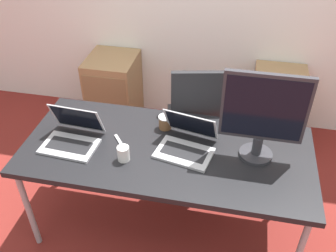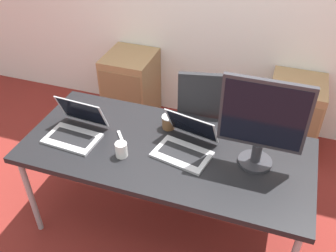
{
  "view_description": "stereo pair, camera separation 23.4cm",
  "coord_description": "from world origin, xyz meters",
  "px_view_note": "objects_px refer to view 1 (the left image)",
  "views": [
    {
      "loc": [
        0.38,
        -1.79,
        2.31
      ],
      "look_at": [
        0.0,
        0.04,
        0.89
      ],
      "focal_mm": 40.0,
      "sensor_mm": 36.0,
      "label": 1
    },
    {
      "loc": [
        0.6,
        -1.72,
        2.31
      ],
      "look_at": [
        0.0,
        0.04,
        0.89
      ],
      "focal_mm": 40.0,
      "sensor_mm": 36.0,
      "label": 2
    }
  ],
  "objects_px": {
    "laptop_right": "(72,137)",
    "coffee_cup_white": "(123,153)",
    "office_chair": "(197,131)",
    "cabinet_left": "(114,90)",
    "cabinet_right": "(276,108)",
    "coffee_cup_brown": "(165,122)",
    "monitor": "(263,115)",
    "laptop_left": "(186,143)"
  },
  "relations": [
    {
      "from": "cabinet_right",
      "to": "coffee_cup_white",
      "type": "xyz_separation_m",
      "value": [
        -1.01,
        -1.36,
        0.44
      ]
    },
    {
      "from": "office_chair",
      "to": "laptop_left",
      "type": "height_order",
      "value": "office_chair"
    },
    {
      "from": "office_chair",
      "to": "coffee_cup_white",
      "type": "bearing_deg",
      "value": -113.12
    },
    {
      "from": "office_chair",
      "to": "cabinet_left",
      "type": "relative_size",
      "value": 1.5
    },
    {
      "from": "cabinet_left",
      "to": "cabinet_right",
      "type": "xyz_separation_m",
      "value": [
        1.56,
        0.0,
        0.0
      ]
    },
    {
      "from": "laptop_right",
      "to": "coffee_cup_white",
      "type": "relative_size",
      "value": 3.68
    },
    {
      "from": "cabinet_right",
      "to": "cabinet_left",
      "type": "bearing_deg",
      "value": 180.0
    },
    {
      "from": "cabinet_right",
      "to": "coffee_cup_white",
      "type": "height_order",
      "value": "coffee_cup_white"
    },
    {
      "from": "coffee_cup_white",
      "to": "office_chair",
      "type": "bearing_deg",
      "value": 66.88
    },
    {
      "from": "office_chair",
      "to": "coffee_cup_brown",
      "type": "distance_m",
      "value": 0.63
    },
    {
      "from": "monitor",
      "to": "coffee_cup_white",
      "type": "bearing_deg",
      "value": -165.58
    },
    {
      "from": "office_chair",
      "to": "cabinet_left",
      "type": "height_order",
      "value": "office_chair"
    },
    {
      "from": "cabinet_right",
      "to": "coffee_cup_brown",
      "type": "distance_m",
      "value": 1.36
    },
    {
      "from": "monitor",
      "to": "coffee_cup_white",
      "type": "relative_size",
      "value": 5.92
    },
    {
      "from": "cabinet_right",
      "to": "laptop_left",
      "type": "xyz_separation_m",
      "value": [
        -0.65,
        -1.18,
        0.43
      ]
    },
    {
      "from": "office_chair",
      "to": "cabinet_right",
      "type": "distance_m",
      "value": 0.85
    },
    {
      "from": "monitor",
      "to": "coffee_cup_white",
      "type": "distance_m",
      "value": 0.87
    },
    {
      "from": "laptop_left",
      "to": "coffee_cup_brown",
      "type": "relative_size",
      "value": 4.13
    },
    {
      "from": "cabinet_right",
      "to": "coffee_cup_white",
      "type": "bearing_deg",
      "value": -126.73
    },
    {
      "from": "office_chair",
      "to": "laptop_left",
      "type": "bearing_deg",
      "value": -89.23
    },
    {
      "from": "cabinet_right",
      "to": "office_chair",
      "type": "bearing_deg",
      "value": -141.15
    },
    {
      "from": "coffee_cup_white",
      "to": "coffee_cup_brown",
      "type": "height_order",
      "value": "coffee_cup_white"
    },
    {
      "from": "cabinet_right",
      "to": "monitor",
      "type": "distance_m",
      "value": 1.36
    },
    {
      "from": "office_chair",
      "to": "monitor",
      "type": "bearing_deg",
      "value": -54.27
    },
    {
      "from": "monitor",
      "to": "coffee_cup_white",
      "type": "xyz_separation_m",
      "value": [
        -0.8,
        -0.21,
        -0.26
      ]
    },
    {
      "from": "coffee_cup_brown",
      "to": "laptop_left",
      "type": "bearing_deg",
      "value": -46.98
    },
    {
      "from": "office_chair",
      "to": "laptop_right",
      "type": "relative_size",
      "value": 2.89
    },
    {
      "from": "office_chair",
      "to": "coffee_cup_brown",
      "type": "bearing_deg",
      "value": -110.39
    },
    {
      "from": "cabinet_right",
      "to": "laptop_right",
      "type": "distance_m",
      "value": 1.93
    },
    {
      "from": "cabinet_right",
      "to": "laptop_right",
      "type": "bearing_deg",
      "value": -137.63
    },
    {
      "from": "laptop_left",
      "to": "laptop_right",
      "type": "distance_m",
      "value": 0.74
    },
    {
      "from": "laptop_left",
      "to": "coffee_cup_white",
      "type": "bearing_deg",
      "value": -153.77
    },
    {
      "from": "cabinet_left",
      "to": "laptop_right",
      "type": "xyz_separation_m",
      "value": [
        0.17,
        -1.27,
        0.44
      ]
    },
    {
      "from": "monitor",
      "to": "coffee_cup_brown",
      "type": "distance_m",
      "value": 0.69
    },
    {
      "from": "coffee_cup_brown",
      "to": "monitor",
      "type": "bearing_deg",
      "value": -14.89
    },
    {
      "from": "laptop_right",
      "to": "monitor",
      "type": "bearing_deg",
      "value": 5.56
    },
    {
      "from": "cabinet_left",
      "to": "laptop_right",
      "type": "relative_size",
      "value": 1.93
    },
    {
      "from": "laptop_right",
      "to": "coffee_cup_white",
      "type": "height_order",
      "value": "laptop_right"
    },
    {
      "from": "cabinet_left",
      "to": "coffee_cup_white",
      "type": "xyz_separation_m",
      "value": [
        0.55,
        -1.36,
        0.44
      ]
    },
    {
      "from": "laptop_left",
      "to": "coffee_cup_brown",
      "type": "distance_m",
      "value": 0.26
    },
    {
      "from": "laptop_left",
      "to": "coffee_cup_white",
      "type": "height_order",
      "value": "laptop_left"
    },
    {
      "from": "office_chair",
      "to": "coffee_cup_white",
      "type": "distance_m",
      "value": 0.98
    }
  ]
}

